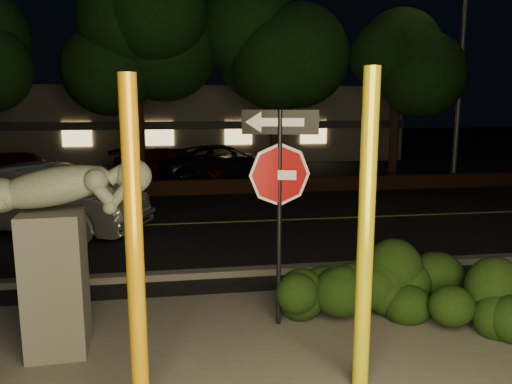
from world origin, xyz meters
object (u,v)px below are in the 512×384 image
streetlight (457,42)px  parked_car_dark (224,164)px  yellow_pole_right (366,236)px  sculpture (56,237)px  signpost (280,175)px  parked_car_red (24,167)px  parked_car_darkred (175,166)px  yellow_pole_left (135,256)px  silver_sedan (44,199)px

streetlight → parked_car_dark: 9.88m
yellow_pole_right → sculpture: bearing=158.0°
yellow_pole_right → signpost: yellow_pole_right is taller
parked_car_red → parked_car_darkred: bearing=-107.1°
sculpture → streetlight: streetlight is taller
parked_car_red → parked_car_dark: bearing=-104.0°
signpost → sculpture: signpost is taller
yellow_pole_right → signpost: bearing=108.5°
streetlight → parked_car_darkred: size_ratio=1.89×
parked_car_darkred → parked_car_dark: (1.92, 0.07, 0.06)m
signpost → yellow_pole_left: bearing=-117.3°
yellow_pole_left → parked_car_darkred: yellow_pole_left is taller
yellow_pole_right → signpost: (-0.57, 1.70, 0.41)m
silver_sedan → parked_car_dark: 8.73m
signpost → parked_car_red: (-7.32, 14.09, -1.48)m
yellow_pole_right → sculpture: size_ratio=1.43×
yellow_pole_right → parked_car_dark: bearing=90.4°
sculpture → streetlight: 17.09m
silver_sedan → parked_car_red: (-2.78, 8.20, -0.17)m
sculpture → yellow_pole_left: bearing=-58.7°
signpost → sculpture: bearing=-157.6°
yellow_pole_right → silver_sedan: size_ratio=0.69×
yellow_pole_left → silver_sedan: 8.30m
parked_car_dark → yellow_pole_right: bearing=166.6°
streetlight → parked_car_dark: (-8.59, 1.70, -4.59)m
yellow_pole_left → parked_car_dark: (2.22, 14.93, -0.93)m
yellow_pole_left → sculpture: yellow_pole_left is taller
yellow_pole_left → parked_car_dark: 15.12m
silver_sedan → parked_car_dark: (5.00, 7.15, -0.08)m
parked_car_red → yellow_pole_left: bearing=-167.1°
signpost → parked_car_dark: bearing=103.7°
sculpture → parked_car_dark: bearing=73.1°
sculpture → parked_car_darkred: 13.39m
parked_car_darkred → parked_car_dark: 1.93m
signpost → parked_car_darkred: size_ratio=0.63×
streetlight → parked_car_darkred: streetlight is taller
yellow_pole_left → sculpture: size_ratio=1.39×
streetlight → parked_car_dark: streetlight is taller
parked_car_red → parked_car_dark: size_ratio=0.72×
yellow_pole_right → parked_car_red: 17.69m
yellow_pole_right → parked_car_red: (-7.89, 15.79, -1.07)m
yellow_pole_left → yellow_pole_right: (2.33, 0.18, 0.05)m
streetlight → silver_sedan: bearing=-149.1°
streetlight → silver_sedan: (-13.59, -5.45, -4.51)m
silver_sedan → parked_car_darkred: (3.08, 7.08, -0.13)m
yellow_pole_right → yellow_pole_left: bearing=-175.5°
yellow_pole_right → parked_car_red: size_ratio=0.90×
signpost → parked_car_darkred: signpost is taller
yellow_pole_right → parked_car_dark: (-0.10, 14.74, -0.98)m
signpost → parked_car_red: bearing=133.2°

